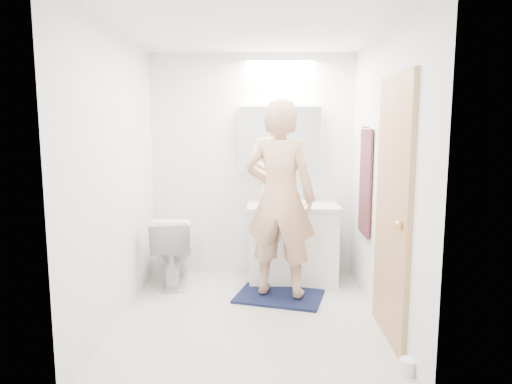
{
  "coord_description": "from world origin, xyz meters",
  "views": [
    {
      "loc": [
        0.09,
        -3.69,
        1.61
      ],
      "look_at": [
        0.05,
        0.25,
        1.05
      ],
      "focal_mm": 31.72,
      "sensor_mm": 36.0,
      "label": 1
    }
  ],
  "objects_px": {
    "toilet": "(174,249)",
    "soap_bottle_a": "(263,192)",
    "medicine_cabinet": "(280,138)",
    "soap_bottle_b": "(275,193)",
    "toilet_paper_roll": "(408,367)",
    "vanity_cabinet": "(292,244)",
    "person": "(280,198)",
    "toothbrush_cup": "(307,198)"
  },
  "relations": [
    {
      "from": "vanity_cabinet",
      "to": "toilet_paper_roll",
      "type": "height_order",
      "value": "vanity_cabinet"
    },
    {
      "from": "person",
      "to": "toothbrush_cup",
      "type": "relative_size",
      "value": 19.0
    },
    {
      "from": "toothbrush_cup",
      "to": "soap_bottle_b",
      "type": "bearing_deg",
      "value": 176.73
    },
    {
      "from": "person",
      "to": "toothbrush_cup",
      "type": "bearing_deg",
      "value": -100.05
    },
    {
      "from": "person",
      "to": "vanity_cabinet",
      "type": "bearing_deg",
      "value": -91.61
    },
    {
      "from": "soap_bottle_b",
      "to": "toothbrush_cup",
      "type": "bearing_deg",
      "value": -3.27
    },
    {
      "from": "toilet",
      "to": "soap_bottle_a",
      "type": "relative_size",
      "value": 3.32
    },
    {
      "from": "medicine_cabinet",
      "to": "person",
      "type": "height_order",
      "value": "person"
    },
    {
      "from": "person",
      "to": "soap_bottle_b",
      "type": "distance_m",
      "value": 0.69
    },
    {
      "from": "vanity_cabinet",
      "to": "medicine_cabinet",
      "type": "height_order",
      "value": "medicine_cabinet"
    },
    {
      "from": "vanity_cabinet",
      "to": "soap_bottle_b",
      "type": "height_order",
      "value": "soap_bottle_b"
    },
    {
      "from": "vanity_cabinet",
      "to": "toilet_paper_roll",
      "type": "distance_m",
      "value": 1.99
    },
    {
      "from": "medicine_cabinet",
      "to": "toilet",
      "type": "height_order",
      "value": "medicine_cabinet"
    },
    {
      "from": "toilet",
      "to": "soap_bottle_a",
      "type": "bearing_deg",
      "value": -168.77
    },
    {
      "from": "toothbrush_cup",
      "to": "toilet_paper_roll",
      "type": "height_order",
      "value": "toothbrush_cup"
    },
    {
      "from": "vanity_cabinet",
      "to": "toilet_paper_roll",
      "type": "bearing_deg",
      "value": -71.13
    },
    {
      "from": "vanity_cabinet",
      "to": "toilet",
      "type": "bearing_deg",
      "value": -174.7
    },
    {
      "from": "medicine_cabinet",
      "to": "toilet_paper_roll",
      "type": "xyz_separation_m",
      "value": [
        0.76,
        -2.07,
        -1.45
      ]
    },
    {
      "from": "medicine_cabinet",
      "to": "toilet",
      "type": "xyz_separation_m",
      "value": [
        -1.11,
        -0.33,
        -1.14
      ]
    },
    {
      "from": "vanity_cabinet",
      "to": "toothbrush_cup",
      "type": "xyz_separation_m",
      "value": [
        0.16,
        0.16,
        0.47
      ]
    },
    {
      "from": "toilet_paper_roll",
      "to": "soap_bottle_a",
      "type": "bearing_deg",
      "value": 115.34
    },
    {
      "from": "toilet",
      "to": "toothbrush_cup",
      "type": "distance_m",
      "value": 1.52
    },
    {
      "from": "soap_bottle_b",
      "to": "toilet_paper_roll",
      "type": "bearing_deg",
      "value": -68.06
    },
    {
      "from": "vanity_cabinet",
      "to": "toothbrush_cup",
      "type": "height_order",
      "value": "toothbrush_cup"
    },
    {
      "from": "medicine_cabinet",
      "to": "toilet_paper_roll",
      "type": "height_order",
      "value": "medicine_cabinet"
    },
    {
      "from": "medicine_cabinet",
      "to": "toilet_paper_roll",
      "type": "relative_size",
      "value": 8.0
    },
    {
      "from": "toilet_paper_roll",
      "to": "soap_bottle_b",
      "type": "bearing_deg",
      "value": 111.94
    },
    {
      "from": "toilet",
      "to": "soap_bottle_b",
      "type": "bearing_deg",
      "value": -169.14
    },
    {
      "from": "medicine_cabinet",
      "to": "soap_bottle_b",
      "type": "bearing_deg",
      "value": -152.62
    },
    {
      "from": "vanity_cabinet",
      "to": "toothbrush_cup",
      "type": "bearing_deg",
      "value": 44.36
    },
    {
      "from": "toilet",
      "to": "soap_bottle_a",
      "type": "distance_m",
      "value": 1.12
    },
    {
      "from": "vanity_cabinet",
      "to": "toilet",
      "type": "height_order",
      "value": "vanity_cabinet"
    },
    {
      "from": "person",
      "to": "soap_bottle_a",
      "type": "relative_size",
      "value": 8.33
    },
    {
      "from": "person",
      "to": "soap_bottle_a",
      "type": "distance_m",
      "value": 0.68
    },
    {
      "from": "person",
      "to": "soap_bottle_b",
      "type": "height_order",
      "value": "person"
    },
    {
      "from": "person",
      "to": "toilet_paper_roll",
      "type": "bearing_deg",
      "value": 136.03
    },
    {
      "from": "toilet",
      "to": "person",
      "type": "distance_m",
      "value": 1.3
    },
    {
      "from": "toothbrush_cup",
      "to": "medicine_cabinet",
      "type": "bearing_deg",
      "value": 170.27
    },
    {
      "from": "vanity_cabinet",
      "to": "toilet_paper_roll",
      "type": "relative_size",
      "value": 8.18
    },
    {
      "from": "medicine_cabinet",
      "to": "soap_bottle_b",
      "type": "relative_size",
      "value": 4.73
    },
    {
      "from": "medicine_cabinet",
      "to": "soap_bottle_a",
      "type": "bearing_deg",
      "value": -162.27
    },
    {
      "from": "vanity_cabinet",
      "to": "person",
      "type": "distance_m",
      "value": 0.78
    }
  ]
}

